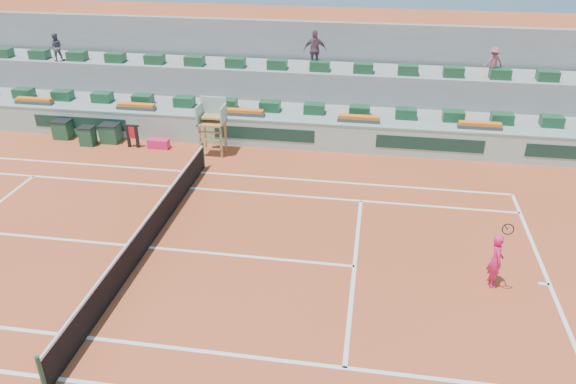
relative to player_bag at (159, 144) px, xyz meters
name	(u,v)px	position (x,y,z in m)	size (l,w,h in m)	color
ground	(149,247)	(2.53, -7.60, -0.20)	(90.00, 90.00, 0.00)	#AC4321
seating_tier_lower	(232,114)	(2.53, 3.10, 0.40)	(36.00, 4.00, 1.20)	gray
seating_tier_upper	(240,90)	(2.53, 4.70, 1.10)	(36.00, 2.40, 2.60)	gray
stadium_back_wall	(246,63)	(2.53, 6.30, 2.00)	(36.00, 0.40, 4.40)	gray
player_bag	(159,144)	(0.00, 0.00, 0.00)	(0.91, 0.40, 0.40)	#F21F67
spectator_left	(56,47)	(-6.34, 3.82, 3.07)	(0.65, 0.51, 1.35)	#4E4F5B
spectator_mid	(315,50)	(6.27, 4.34, 3.29)	(1.05, 0.44, 1.79)	#6B4756
spectator_right	(493,62)	(14.20, 4.24, 3.07)	(0.87, 0.50, 1.34)	#A25158
court_lines	(149,247)	(2.53, -7.60, -0.20)	(23.89, 11.09, 0.01)	white
tennis_net	(147,233)	(2.53, -7.60, 0.32)	(0.10, 11.97, 1.10)	black
advertising_hoarding	(221,130)	(2.56, 0.90, 0.43)	(36.00, 0.34, 1.26)	#97BFAE
umpire_chair	(212,119)	(2.53, -0.11, 1.34)	(1.10, 0.90, 2.40)	#A0743C
seat_row_lower	(227,104)	(2.53, 2.20, 1.22)	(32.90, 0.60, 0.44)	#184A29
seat_row_upper	(235,62)	(2.53, 4.10, 2.62)	(32.90, 0.60, 0.44)	#184A29
flower_planters	(189,110)	(1.03, 1.40, 1.13)	(26.80, 0.36, 0.28)	#474747
drink_cooler_a	(110,133)	(-2.35, 0.32, 0.22)	(0.82, 0.71, 0.84)	#18482F
drink_cooler_b	(88,136)	(-3.20, -0.15, 0.22)	(0.65, 0.56, 0.84)	#18482F
drink_cooler_c	(63,129)	(-4.69, 0.42, 0.22)	(0.78, 0.68, 0.84)	#18482F
towel_rack	(132,134)	(-1.13, -0.09, 0.40)	(0.69, 0.11, 1.03)	black
tennis_player	(496,260)	(12.79, -7.84, 0.62)	(0.42, 0.87, 2.28)	#F21F67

